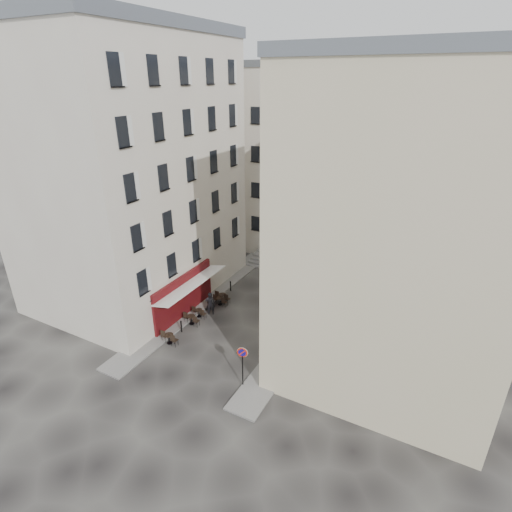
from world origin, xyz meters
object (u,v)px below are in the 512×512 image
Objects in this scene: no_parking_sign at (242,359)px; pedestrian at (210,303)px; bistro_table_b at (192,319)px; bistro_table_a at (170,338)px.

pedestrian is at bearing 122.44° from no_parking_sign.
no_parking_sign reaches higher than bistro_table_b.
no_parking_sign is at bearing -30.70° from bistro_table_b.
bistro_table_b is 0.69× the size of pedestrian.
no_parking_sign is 8.63m from pedestrian.
pedestrian is (0.40, 4.56, 0.49)m from bistro_table_a.
bistro_table_b is (-6.71, 3.99, -1.53)m from no_parking_sign.
no_parking_sign is 1.46× the size of pedestrian.
no_parking_sign reaches higher than bistro_table_a.
bistro_table_a is 0.69× the size of pedestrian.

